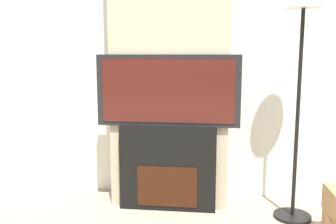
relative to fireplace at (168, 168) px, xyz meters
name	(u,v)px	position (x,y,z in m)	size (l,w,h in m)	color
wall_back	(173,50)	(0.00, 0.40, 0.99)	(6.00, 0.06, 2.70)	silver
chimney_breast	(171,50)	(0.00, 0.19, 0.99)	(1.00, 0.37, 2.70)	#BCAD8E
fireplace	(168,168)	(0.00, 0.00, 0.00)	(0.81, 0.15, 0.72)	black
television	(168,91)	(0.00, 0.00, 0.66)	(1.19, 0.07, 0.59)	black
floor_lamp	(300,63)	(1.03, -0.07, 0.89)	(0.30, 0.30, 1.76)	black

